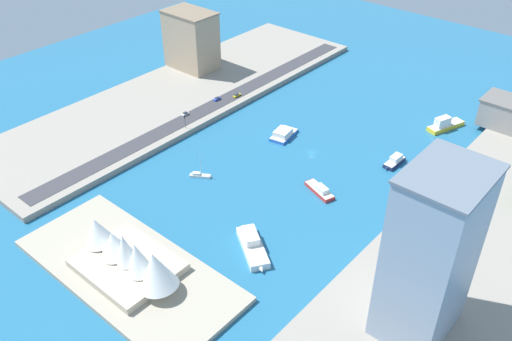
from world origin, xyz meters
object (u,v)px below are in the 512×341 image
object	(u,v)px
hatchback_blue	(217,99)
patrol_launch_navy	(395,161)
opera_landmark	(129,256)
tugboat_red	(320,190)
ferry_white_commuter	(252,245)
catamaran_blue	(283,134)
taxi_yellow_cab	(237,95)
apartment_midrise_tan	(191,40)
traffic_light_waterfront	(185,121)
ferry_yellow_fast	(445,124)
tower_tall_glass	(431,256)
sailboat_small_white	(200,175)
van_white	(185,114)

from	to	relation	value
hatchback_blue	patrol_launch_navy	bearing A→B (deg)	-173.67
opera_landmark	hatchback_blue	bearing A→B (deg)	-59.43
tugboat_red	hatchback_blue	xyz separation A→B (m)	(91.24, -29.70, 2.41)
tugboat_red	ferry_white_commuter	xyz separation A→B (m)	(-1.56, 46.79, 0.84)
catamaran_blue	taxi_yellow_cab	xyz separation A→B (m)	(44.33, -13.42, 2.06)
patrol_launch_navy	apartment_midrise_tan	distance (m)	150.12
taxi_yellow_cab	ferry_white_commuter	bearing A→B (deg)	135.13
traffic_light_waterfront	ferry_yellow_fast	bearing A→B (deg)	-137.39
traffic_light_waterfront	taxi_yellow_cab	bearing A→B (deg)	-85.19
taxi_yellow_cab	opera_landmark	bearing A→B (deg)	116.47
tugboat_red	apartment_midrise_tan	size ratio (longest dim) A/B	0.49
catamaran_blue	tower_tall_glass	xyz separation A→B (m)	(-107.74, 67.89, 31.11)
ferry_yellow_fast	ferry_white_commuter	world-z (taller)	ferry_yellow_fast
sailboat_small_white	hatchback_blue	size ratio (longest dim) A/B	2.44
ferry_white_commuter	patrol_launch_navy	bearing A→B (deg)	-97.94
van_white	ferry_yellow_fast	bearing A→B (deg)	-142.97
sailboat_small_white	traffic_light_waterfront	world-z (taller)	sailboat_small_white
sailboat_small_white	ferry_white_commuter	size ratio (longest dim) A/B	0.46
catamaran_blue	tower_tall_glass	distance (m)	131.09
catamaran_blue	tower_tall_glass	bearing A→B (deg)	147.78
apartment_midrise_tan	traffic_light_waterfront	distance (m)	77.76
sailboat_small_white	traffic_light_waterfront	xyz separation A→B (m)	(33.75, -23.02, 6.29)
ferry_yellow_fast	traffic_light_waterfront	world-z (taller)	traffic_light_waterfront
tugboat_red	hatchback_blue	bearing A→B (deg)	-18.03
patrol_launch_navy	ferry_white_commuter	world-z (taller)	ferry_white_commuter
patrol_launch_navy	tower_tall_glass	world-z (taller)	tower_tall_glass
hatchback_blue	opera_landmark	bearing A→B (deg)	120.57
ferry_yellow_fast	apartment_midrise_tan	world-z (taller)	apartment_midrise_tan
ferry_white_commuter	opera_landmark	size ratio (longest dim) A/B	0.49
opera_landmark	ferry_yellow_fast	bearing A→B (deg)	-103.10
patrol_launch_navy	van_white	xyz separation A→B (m)	(105.81, 35.34, 2.13)
tugboat_red	opera_landmark	xyz separation A→B (m)	(23.30, 85.32, 7.34)
ferry_white_commuter	ferry_yellow_fast	bearing A→B (deg)	-96.56
catamaran_blue	ferry_yellow_fast	distance (m)	84.94
patrol_launch_navy	sailboat_small_white	xyz separation A→B (m)	(62.25, 67.39, -0.76)
ferry_yellow_fast	traffic_light_waterfront	size ratio (longest dim) A/B	3.55
sailboat_small_white	opera_landmark	world-z (taller)	opera_landmark
opera_landmark	sailboat_small_white	bearing A→B (deg)	-67.06
ferry_yellow_fast	sailboat_small_white	distance (m)	131.75
tugboat_red	traffic_light_waterfront	distance (m)	82.41
tower_tall_glass	catamaran_blue	bearing A→B (deg)	-32.22
catamaran_blue	taxi_yellow_cab	world-z (taller)	taxi_yellow_cab
van_white	traffic_light_waterfront	world-z (taller)	traffic_light_waterfront
sailboat_small_white	opera_landmark	size ratio (longest dim) A/B	0.23
traffic_light_waterfront	ferry_white_commuter	bearing A→B (deg)	152.39
tugboat_red	ferry_white_commuter	distance (m)	46.83
ferry_white_commuter	traffic_light_waterfront	xyz separation A→B (m)	(83.70, -43.77, 5.00)
hatchback_blue	apartment_midrise_tan	bearing A→B (deg)	-28.03
ferry_yellow_fast	van_white	bearing A→B (deg)	37.03
patrol_launch_navy	hatchback_blue	size ratio (longest dim) A/B	3.24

